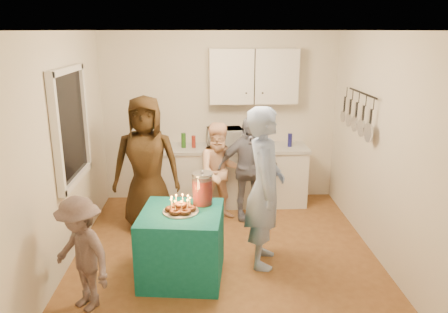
{
  "coord_description": "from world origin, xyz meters",
  "views": [
    {
      "loc": [
        -0.21,
        -4.65,
        2.61
      ],
      "look_at": [
        0.0,
        0.35,
        1.15
      ],
      "focal_mm": 35.0,
      "sensor_mm": 36.0,
      "label": 1
    }
  ],
  "objects_px": {
    "punch_jar": "(202,189)",
    "woman_back_left": "(146,164)",
    "microwave": "(225,138)",
    "woman_back_center": "(221,172)",
    "party_table": "(182,244)",
    "man_birthday": "(265,188)",
    "counter": "(233,177)",
    "child_near_left": "(81,254)",
    "woman_back_right": "(248,169)"
  },
  "relations": [
    {
      "from": "party_table",
      "to": "man_birthday",
      "type": "xyz_separation_m",
      "value": [
        0.92,
        0.27,
        0.54
      ]
    },
    {
      "from": "counter",
      "to": "woman_back_right",
      "type": "bearing_deg",
      "value": -73.45
    },
    {
      "from": "counter",
      "to": "man_birthday",
      "type": "relative_size",
      "value": 1.2
    },
    {
      "from": "counter",
      "to": "party_table",
      "type": "distance_m",
      "value": 2.19
    },
    {
      "from": "punch_jar",
      "to": "woman_back_left",
      "type": "xyz_separation_m",
      "value": [
        -0.74,
        1.04,
        -0.02
      ]
    },
    {
      "from": "woman_back_left",
      "to": "microwave",
      "type": "bearing_deg",
      "value": 38.68
    },
    {
      "from": "microwave",
      "to": "man_birthday",
      "type": "xyz_separation_m",
      "value": [
        0.37,
        -1.81,
        -0.14
      ]
    },
    {
      "from": "man_birthday",
      "to": "woman_back_right",
      "type": "relative_size",
      "value": 1.24
    },
    {
      "from": "woman_back_left",
      "to": "woman_back_right",
      "type": "xyz_separation_m",
      "value": [
        1.37,
        0.27,
        -0.17
      ]
    },
    {
      "from": "microwave",
      "to": "woman_back_right",
      "type": "relative_size",
      "value": 0.35
    },
    {
      "from": "punch_jar",
      "to": "woman_back_center",
      "type": "xyz_separation_m",
      "value": [
        0.24,
        1.29,
        -0.23
      ]
    },
    {
      "from": "counter",
      "to": "microwave",
      "type": "relative_size",
      "value": 4.29
    },
    {
      "from": "punch_jar",
      "to": "man_birthday",
      "type": "relative_size",
      "value": 0.19
    },
    {
      "from": "woman_back_right",
      "to": "child_near_left",
      "type": "bearing_deg",
      "value": -136.61
    },
    {
      "from": "counter",
      "to": "microwave",
      "type": "bearing_deg",
      "value": 180.0
    },
    {
      "from": "woman_back_center",
      "to": "child_near_left",
      "type": "bearing_deg",
      "value": -134.53
    },
    {
      "from": "counter",
      "to": "woman_back_right",
      "type": "xyz_separation_m",
      "value": [
        0.17,
        -0.56,
        0.31
      ]
    },
    {
      "from": "counter",
      "to": "party_table",
      "type": "relative_size",
      "value": 2.59
    },
    {
      "from": "microwave",
      "to": "woman_back_center",
      "type": "bearing_deg",
      "value": -104.3
    },
    {
      "from": "woman_back_left",
      "to": "child_near_left",
      "type": "relative_size",
      "value": 1.58
    },
    {
      "from": "punch_jar",
      "to": "microwave",
      "type": "bearing_deg",
      "value": 80.15
    },
    {
      "from": "woman_back_right",
      "to": "woman_back_left",
      "type": "bearing_deg",
      "value": -174.66
    },
    {
      "from": "party_table",
      "to": "woman_back_left",
      "type": "bearing_deg",
      "value": 112.42
    },
    {
      "from": "counter",
      "to": "woman_back_center",
      "type": "xyz_separation_m",
      "value": [
        -0.21,
        -0.58,
        0.27
      ]
    },
    {
      "from": "party_table",
      "to": "woman_back_left",
      "type": "relative_size",
      "value": 0.47
    },
    {
      "from": "child_near_left",
      "to": "microwave",
      "type": "bearing_deg",
      "value": 100.47
    },
    {
      "from": "child_near_left",
      "to": "man_birthday",
      "type": "bearing_deg",
      "value": 63.21
    },
    {
      "from": "microwave",
      "to": "punch_jar",
      "type": "bearing_deg",
      "value": -106.1
    },
    {
      "from": "party_table",
      "to": "man_birthday",
      "type": "distance_m",
      "value": 1.1
    },
    {
      "from": "microwave",
      "to": "woman_back_right",
      "type": "xyz_separation_m",
      "value": [
        0.3,
        -0.56,
        -0.31
      ]
    },
    {
      "from": "woman_back_left",
      "to": "woman_back_right",
      "type": "height_order",
      "value": "woman_back_left"
    },
    {
      "from": "man_birthday",
      "to": "child_near_left",
      "type": "relative_size",
      "value": 1.6
    },
    {
      "from": "punch_jar",
      "to": "man_birthday",
      "type": "bearing_deg",
      "value": 4.68
    },
    {
      "from": "punch_jar",
      "to": "woman_back_left",
      "type": "distance_m",
      "value": 1.28
    },
    {
      "from": "microwave",
      "to": "party_table",
      "type": "distance_m",
      "value": 2.26
    },
    {
      "from": "microwave",
      "to": "man_birthday",
      "type": "distance_m",
      "value": 1.86
    },
    {
      "from": "woman_back_center",
      "to": "child_near_left",
      "type": "height_order",
      "value": "woman_back_center"
    },
    {
      "from": "counter",
      "to": "child_near_left",
      "type": "xyz_separation_m",
      "value": [
        -1.6,
        -2.61,
        0.14
      ]
    },
    {
      "from": "punch_jar",
      "to": "woman_back_right",
      "type": "relative_size",
      "value": 0.23
    },
    {
      "from": "party_table",
      "to": "woman_back_left",
      "type": "xyz_separation_m",
      "value": [
        -0.52,
        1.25,
        0.53
      ]
    },
    {
      "from": "microwave",
      "to": "woman_back_left",
      "type": "relative_size",
      "value": 0.28
    },
    {
      "from": "microwave",
      "to": "woman_back_right",
      "type": "distance_m",
      "value": 0.71
    },
    {
      "from": "woman_back_left",
      "to": "woman_back_right",
      "type": "relative_size",
      "value": 1.22
    },
    {
      "from": "counter",
      "to": "child_near_left",
      "type": "distance_m",
      "value": 3.06
    },
    {
      "from": "counter",
      "to": "woman_back_center",
      "type": "distance_m",
      "value": 0.67
    },
    {
      "from": "woman_back_left",
      "to": "punch_jar",
      "type": "bearing_deg",
      "value": -53.61
    },
    {
      "from": "woman_back_right",
      "to": "man_birthday",
      "type": "bearing_deg",
      "value": -92.76
    },
    {
      "from": "counter",
      "to": "woman_back_center",
      "type": "relative_size",
      "value": 1.57
    },
    {
      "from": "woman_back_center",
      "to": "woman_back_left",
      "type": "bearing_deg",
      "value": -175.97
    },
    {
      "from": "microwave",
      "to": "man_birthday",
      "type": "height_order",
      "value": "man_birthday"
    }
  ]
}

